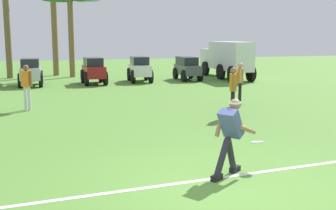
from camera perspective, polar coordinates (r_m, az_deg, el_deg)
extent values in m
plane|color=#558935|center=(7.30, 7.40, -10.90)|extent=(80.00, 80.00, 0.00)
cube|color=white|center=(7.65, 6.04, -9.89)|extent=(22.67, 1.34, 0.01)
cylinder|color=#23232D|center=(7.86, 8.52, -6.70)|extent=(0.36, 0.29, 0.72)
cube|color=black|center=(8.08, 9.06, -8.56)|extent=(0.27, 0.22, 0.10)
cylinder|color=#23232D|center=(7.61, 7.30, -7.22)|extent=(0.44, 0.33, 0.69)
cube|color=black|center=(7.58, 6.63, -9.73)|extent=(0.27, 0.22, 0.10)
cube|color=#4C5699|center=(7.69, 8.51, -2.48)|extent=(0.55, 0.52, 0.57)
sphere|color=#936B4C|center=(7.74, 9.07, 0.08)|extent=(0.29, 0.29, 0.21)
cylinder|color=white|center=(7.74, 9.07, 0.29)|extent=(0.30, 0.30, 0.03)
cylinder|color=#936B4C|center=(7.87, 10.66, -3.28)|extent=(0.53, 0.37, 0.27)
cylinder|color=#936B4C|center=(7.76, 7.05, -2.47)|extent=(0.28, 0.22, 0.49)
cylinder|color=white|center=(8.25, 11.97, -4.95)|extent=(0.28, 0.28, 0.06)
cylinder|color=silver|center=(15.14, -18.29, 0.83)|extent=(0.16, 0.16, 0.82)
cylinder|color=silver|center=(15.27, -18.73, 0.88)|extent=(0.16, 0.16, 0.82)
cube|color=orange|center=(15.12, -18.64, 3.40)|extent=(0.37, 0.39, 0.54)
cylinder|color=brown|center=(14.96, -18.12, 3.41)|extent=(0.10, 0.10, 0.52)
cylinder|color=brown|center=(15.28, -19.15, 3.47)|extent=(0.10, 0.10, 0.52)
sphere|color=brown|center=(15.09, -18.71, 4.80)|extent=(0.28, 0.28, 0.20)
cylinder|color=black|center=(13.35, 8.78, 0.11)|extent=(0.14, 0.14, 0.82)
cylinder|color=black|center=(13.52, 8.71, 0.23)|extent=(0.14, 0.14, 0.82)
cube|color=orange|center=(13.35, 8.82, 3.06)|extent=(0.31, 0.39, 0.54)
cylinder|color=#936B4C|center=(13.14, 8.90, 3.00)|extent=(0.09, 0.09, 0.52)
cylinder|color=#936B4C|center=(13.55, 8.74, 3.20)|extent=(0.09, 0.09, 0.52)
sphere|color=#936B4C|center=(13.31, 8.86, 4.64)|extent=(0.26, 0.26, 0.20)
cylinder|color=black|center=(15.72, 9.72, 1.46)|extent=(0.15, 0.15, 0.82)
cylinder|color=black|center=(15.89, 9.69, 1.55)|extent=(0.15, 0.15, 0.82)
cube|color=orange|center=(15.73, 9.77, 3.96)|extent=(0.33, 0.39, 0.54)
cylinder|color=tan|center=(15.52, 9.80, 3.93)|extent=(0.10, 0.10, 0.52)
cylinder|color=tan|center=(15.94, 9.74, 4.07)|extent=(0.10, 0.10, 0.52)
sphere|color=tan|center=(15.70, 9.81, 5.31)|extent=(0.27, 0.27, 0.20)
cube|color=#B7BABF|center=(22.74, -18.10, 4.15)|extent=(1.09, 2.39, 0.60)
cube|color=#1E232B|center=(22.75, -18.16, 5.47)|extent=(0.93, 1.59, 0.44)
cylinder|color=black|center=(23.56, -19.19, 3.53)|extent=(0.21, 0.73, 0.72)
cylinder|color=black|center=(23.53, -16.80, 3.64)|extent=(0.21, 0.73, 0.72)
cylinder|color=black|center=(22.02, -19.41, 3.14)|extent=(0.21, 0.73, 0.72)
cylinder|color=black|center=(21.98, -16.86, 3.26)|extent=(0.21, 0.73, 0.72)
cube|color=maroon|center=(22.80, -10.04, 4.48)|extent=(1.00, 2.36, 0.60)
cube|color=#1E232B|center=(22.81, -10.09, 5.79)|extent=(0.87, 1.56, 0.44)
cylinder|color=black|center=(23.53, -11.47, 3.85)|extent=(0.19, 0.72, 0.72)
cylinder|color=black|center=(23.66, -9.11, 3.95)|extent=(0.19, 0.72, 0.72)
cylinder|color=black|center=(21.99, -11.00, 3.49)|extent=(0.19, 0.72, 0.72)
cylinder|color=black|center=(22.13, -8.48, 3.60)|extent=(0.19, 0.72, 0.72)
cube|color=silver|center=(23.63, -3.86, 4.76)|extent=(1.21, 2.44, 0.60)
cube|color=#1E232B|center=(23.65, -3.89, 6.03)|extent=(1.01, 1.63, 0.44)
cylinder|color=black|center=(24.36, -5.28, 4.17)|extent=(0.25, 0.73, 0.72)
cylinder|color=black|center=(24.50, -3.00, 4.23)|extent=(0.25, 0.73, 0.72)
cylinder|color=black|center=(22.82, -4.77, 3.84)|extent=(0.25, 0.73, 0.72)
cylinder|color=black|center=(22.98, -2.34, 3.90)|extent=(0.25, 0.73, 0.72)
cube|color=#474C51|center=(24.51, 2.66, 4.81)|extent=(1.09, 2.45, 0.55)
cube|color=#1E232B|center=(24.62, 2.56, 6.01)|extent=(0.94, 1.84, 0.46)
cylinder|color=black|center=(25.19, 1.02, 4.31)|extent=(0.22, 0.67, 0.66)
cylinder|color=black|center=(25.47, 3.10, 4.35)|extent=(0.22, 0.67, 0.66)
cylinder|color=black|center=(23.59, 2.17, 3.97)|extent=(0.22, 0.67, 0.66)
cylinder|color=black|center=(23.90, 4.37, 4.01)|extent=(0.22, 0.67, 0.66)
cube|color=silver|center=(28.03, 5.98, 6.39)|extent=(1.15, 1.76, 1.15)
cube|color=white|center=(25.29, 8.41, 6.60)|extent=(1.39, 4.26, 1.65)
cylinder|color=black|center=(27.55, 5.09, 4.95)|extent=(0.29, 0.91, 0.90)
cylinder|color=black|center=(27.97, 7.31, 4.98)|extent=(0.29, 0.91, 0.90)
cylinder|color=black|center=(25.13, 7.15, 4.50)|extent=(0.29, 0.91, 0.90)
cylinder|color=black|center=(25.59, 9.54, 4.53)|extent=(0.29, 0.91, 0.90)
cylinder|color=black|center=(23.62, 8.66, 4.17)|extent=(0.29, 0.91, 0.90)
cylinder|color=black|center=(24.10, 11.18, 4.20)|extent=(0.29, 0.91, 0.90)
cylinder|color=brown|center=(27.31, -21.01, 10.80)|extent=(0.36, 0.36, 7.05)
cylinder|color=brown|center=(28.35, -15.16, 10.66)|extent=(0.37, 0.37, 6.70)
cylinder|color=brown|center=(26.96, -12.98, 9.13)|extent=(0.34, 0.34, 5.11)
ellipsoid|color=#347035|center=(27.04, -11.15, 13.72)|extent=(1.86, 0.47, 0.18)
ellipsoid|color=#347035|center=(27.77, -11.95, 13.63)|extent=(1.44, 1.48, 0.18)
ellipsoid|color=#347035|center=(26.72, -14.92, 13.49)|extent=(1.74, 0.75, 0.20)
ellipsoid|color=#347035|center=(26.59, -11.79, 13.80)|extent=(1.30, 1.24, 0.20)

